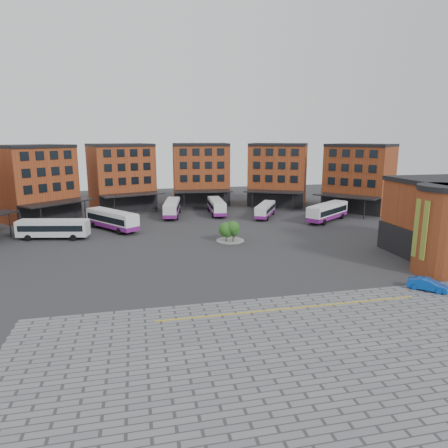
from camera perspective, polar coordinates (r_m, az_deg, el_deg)
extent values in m
plane|color=#28282B|center=(51.40, 1.80, -5.87)|extent=(160.00, 160.00, 0.00)
cube|color=slate|center=(33.12, 15.19, -17.13)|extent=(50.00, 22.00, 0.02)
cube|color=gold|center=(39.56, 9.77, -11.76)|extent=(26.00, 0.15, 0.02)
cylinder|color=black|center=(73.79, -28.25, -0.13)|extent=(0.20, 0.20, 4.00)
cube|color=brown|center=(86.91, -25.35, 5.18)|extent=(16.35, 16.13, 14.00)
cube|color=black|center=(83.43, -23.40, 1.62)|extent=(10.00, 9.07, 4.00)
cube|color=black|center=(86.46, -25.80, 9.98)|extent=(16.55, 16.35, 0.60)
cube|color=black|center=(82.35, -23.75, 6.53)|extent=(8.60, 7.77, 8.00)
cube|color=black|center=(81.12, -22.65, 2.84)|extent=(12.61, 11.97, 0.25)
cylinder|color=black|center=(77.65, -24.65, 0.77)|extent=(0.20, 0.20, 4.00)
cylinder|color=black|center=(82.42, -19.20, 1.83)|extent=(0.20, 0.20, 4.00)
cube|color=brown|center=(94.24, -14.43, 6.44)|extent=(15.55, 13.69, 14.00)
cube|color=black|center=(90.28, -13.34, 3.05)|extent=(12.45, 4.71, 4.00)
cube|color=black|center=(93.82, -14.67, 10.88)|extent=(15.65, 13.97, 0.60)
cube|color=black|center=(89.26, -13.53, 7.60)|extent=(10.87, 3.87, 8.00)
cube|color=black|center=(87.78, -12.92, 4.14)|extent=(13.72, 8.39, 0.25)
cylinder|color=black|center=(85.06, -15.37, 2.39)|extent=(0.20, 0.20, 4.00)
cylinder|color=black|center=(87.95, -9.68, 2.97)|extent=(0.20, 0.20, 4.00)
cube|color=brown|center=(97.84, -3.38, 7.01)|extent=(13.67, 10.88, 14.00)
cube|color=black|center=(93.65, -3.07, 3.69)|extent=(13.00, 1.41, 4.00)
cube|color=black|center=(97.43, -3.43, 11.29)|extent=(13.69, 11.18, 0.60)
cube|color=black|center=(92.64, -3.11, 8.08)|extent=(11.42, 0.95, 8.00)
cube|color=black|center=(91.05, -2.95, 4.72)|extent=(13.28, 5.30, 0.25)
cylinder|color=black|center=(89.24, -5.73, 3.22)|extent=(0.20, 0.20, 4.00)
cylinder|color=black|center=(90.12, 0.06, 3.37)|extent=(0.20, 0.20, 4.00)
cube|color=brown|center=(97.54, 7.71, 6.91)|extent=(16.12, 14.81, 14.00)
cube|color=black|center=(93.37, 7.26, 3.59)|extent=(11.81, 6.35, 4.00)
cube|color=black|center=(97.13, 7.84, 11.20)|extent=(16.26, 15.08, 0.60)
cube|color=black|center=(92.36, 7.36, 7.99)|extent=(10.26, 5.33, 8.00)
cube|color=black|center=(90.78, 7.10, 4.62)|extent=(13.58, 9.82, 0.25)
cylinder|color=black|center=(90.01, 4.04, 3.33)|extent=(0.20, 0.20, 4.00)
cylinder|color=black|center=(88.83, 9.82, 3.06)|extent=(0.20, 0.20, 4.00)
cube|color=brown|center=(93.37, 18.74, 6.13)|extent=(16.02, 16.39, 14.00)
cube|color=black|center=(89.46, 17.50, 2.73)|extent=(8.74, 10.28, 4.00)
cube|color=black|center=(92.94, 19.06, 10.60)|extent=(16.25, 16.58, 0.60)
cube|color=black|center=(88.43, 17.76, 7.32)|extent=(7.47, 8.86, 8.00)
cube|color=black|center=(86.99, 17.04, 3.83)|extent=(11.73, 12.79, 0.25)
cylinder|color=black|center=(87.32, 13.75, 2.72)|extent=(0.20, 0.20, 4.00)
cylinder|color=black|center=(84.14, 19.41, 2.02)|extent=(0.20, 0.20, 4.00)
cube|color=black|center=(58.94, 24.48, -2.59)|extent=(0.40, 12.00, 4.00)
cylinder|color=brown|center=(53.83, 28.63, -1.05)|extent=(6.00, 6.00, 10.00)
cylinder|color=black|center=(53.00, 29.21, 4.54)|extent=(6.40, 6.40, 0.60)
cube|color=orange|center=(51.89, 26.26, -0.70)|extent=(0.12, 2.20, 7.00)
cylinder|color=gray|center=(63.03, 0.89, -2.36)|extent=(4.40, 4.40, 0.12)
cylinder|color=#332114|center=(62.12, 0.30, -1.96)|extent=(0.14, 0.14, 1.43)
sphere|color=#1F531B|center=(61.82, 0.30, -0.80)|extent=(2.30, 2.30, 2.30)
sphere|color=#1F531B|center=(61.82, 0.51, -1.21)|extent=(1.61, 1.61, 1.61)
cylinder|color=#332114|center=(63.63, 1.46, -1.67)|extent=(0.14, 0.14, 1.31)
sphere|color=#1F531B|center=(63.35, 1.47, -0.64)|extent=(1.60, 1.60, 1.60)
sphere|color=#1F531B|center=(63.35, 1.68, -1.01)|extent=(1.12, 1.12, 1.12)
cylinder|color=#332114|center=(61.94, 1.28, -1.89)|extent=(0.14, 0.14, 1.67)
sphere|color=#1F531B|center=(61.59, 1.29, -0.54)|extent=(2.10, 2.10, 2.10)
sphere|color=#1F531B|center=(61.60, 1.50, -1.01)|extent=(1.47, 1.47, 1.47)
cube|color=silver|center=(69.38, -23.23, -0.54)|extent=(11.37, 4.68, 2.47)
cube|color=black|center=(69.35, -23.24, -0.40)|extent=(10.51, 4.56, 0.96)
cube|color=silver|center=(69.13, -23.32, 0.50)|extent=(10.92, 4.49, 0.12)
cube|color=black|center=(71.58, -27.28, -0.36)|extent=(0.54, 2.12, 1.11)
cylinder|color=black|center=(69.97, -26.21, -1.80)|extent=(1.05, 0.50, 1.01)
cylinder|color=black|center=(72.19, -25.38, -1.31)|extent=(1.05, 0.50, 1.01)
cylinder|color=black|center=(67.25, -20.73, -1.85)|extent=(1.05, 0.50, 1.01)
cylinder|color=black|center=(69.55, -20.05, -1.34)|extent=(1.05, 0.50, 1.01)
cube|color=white|center=(72.70, -15.71, 0.68)|extent=(9.44, 11.29, 2.69)
cube|color=black|center=(72.67, -15.71, 0.83)|extent=(8.91, 10.55, 1.04)
cube|color=silver|center=(72.44, -15.77, 1.77)|extent=(9.06, 10.84, 0.13)
cube|color=black|center=(77.59, -18.16, 1.43)|extent=(1.93, 1.50, 1.21)
cube|color=#711A77|center=(72.90, -15.66, -0.05)|extent=(9.49, 11.34, 0.77)
cylinder|color=black|center=(75.47, -18.14, -0.14)|extent=(0.92, 1.07, 1.10)
cylinder|color=black|center=(76.89, -16.41, 0.20)|extent=(0.92, 1.07, 1.10)
cylinder|color=black|center=(69.11, -14.79, -1.04)|extent=(0.92, 1.07, 1.10)
cylinder|color=black|center=(70.65, -12.97, -0.66)|extent=(0.92, 1.07, 1.10)
cube|color=silver|center=(82.93, -7.44, 2.38)|extent=(4.54, 11.80, 2.57)
cube|color=black|center=(82.90, -7.44, 2.51)|extent=(4.44, 10.90, 1.00)
cube|color=silver|center=(82.71, -7.46, 3.29)|extent=(4.36, 11.33, 0.13)
cube|color=black|center=(88.45, -7.15, 3.17)|extent=(2.21, 0.50, 1.15)
cube|color=#711A77|center=(83.09, -7.42, 1.76)|extent=(4.59, 11.85, 0.73)
cylinder|color=black|center=(86.89, -8.08, 1.92)|extent=(0.49, 1.09, 1.05)
cylinder|color=black|center=(86.68, -6.35, 1.94)|extent=(0.49, 1.09, 1.05)
cylinder|color=black|center=(79.69, -8.57, 0.96)|extent=(0.49, 1.09, 1.05)
cylinder|color=black|center=(79.46, -6.69, 0.98)|extent=(0.49, 1.09, 1.05)
cube|color=white|center=(84.38, -1.08, 2.61)|extent=(3.19, 11.25, 2.48)
cube|color=black|center=(84.35, -1.08, 2.73)|extent=(3.20, 10.36, 0.96)
cube|color=silver|center=(84.17, -1.08, 3.47)|extent=(3.07, 10.80, 0.12)
cube|color=black|center=(89.67, -1.56, 3.33)|extent=(2.15, 0.25, 1.11)
cube|color=#711A77|center=(84.53, -1.07, 2.02)|extent=(3.24, 11.29, 0.71)
cylinder|color=black|center=(87.92, -2.21, 2.15)|extent=(0.36, 1.03, 1.01)
cylinder|color=black|center=(88.24, -0.58, 2.19)|extent=(0.36, 1.03, 1.01)
cylinder|color=black|center=(80.98, -1.61, 1.27)|extent=(0.36, 1.03, 1.01)
cylinder|color=black|center=(81.33, 0.15, 1.32)|extent=(0.36, 1.03, 1.01)
cube|color=white|center=(81.67, 5.92, 2.09)|extent=(6.91, 9.81, 2.23)
cube|color=black|center=(81.64, 5.92, 2.20)|extent=(6.57, 9.15, 0.86)
cube|color=silver|center=(81.47, 5.93, 2.89)|extent=(6.64, 9.42, 0.11)
cube|color=black|center=(86.37, 6.56, 2.77)|extent=(1.74, 1.06, 1.00)
cube|color=#711A77|center=(81.81, 5.90, 1.54)|extent=(6.97, 9.87, 0.64)
cylinder|color=black|center=(85.18, 5.58, 1.73)|extent=(0.69, 0.92, 0.91)
cylinder|color=black|center=(84.77, 7.08, 1.64)|extent=(0.69, 0.92, 0.91)
cylinder|color=black|center=(79.04, 4.63, 0.92)|extent=(0.69, 0.92, 0.91)
cylinder|color=black|center=(78.59, 6.25, 0.82)|extent=(0.69, 0.92, 0.91)
cube|color=white|center=(80.02, 14.56, 1.79)|extent=(11.30, 9.43, 2.69)
cube|color=black|center=(79.99, 14.57, 1.92)|extent=(10.56, 8.90, 1.04)
cube|color=silver|center=(79.79, 14.62, 2.77)|extent=(10.85, 9.05, 0.13)
cube|color=black|center=(85.28, 16.35, 2.49)|extent=(1.49, 1.94, 1.21)
cube|color=#711A77|center=(80.20, 14.53, 1.11)|extent=(11.36, 9.49, 0.77)
cylinder|color=black|center=(84.28, 14.85, 1.32)|extent=(1.08, 0.92, 1.10)
cylinder|color=black|center=(83.15, 16.54, 1.08)|extent=(1.08, 0.92, 1.10)
cylinder|color=black|center=(77.52, 12.33, 0.51)|extent=(1.08, 0.92, 1.10)
cylinder|color=black|center=(76.29, 14.14, 0.23)|extent=(1.08, 0.92, 1.10)
imported|color=#0D45B1|center=(48.21, 27.06, -7.70)|extent=(3.81, 3.76, 1.31)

